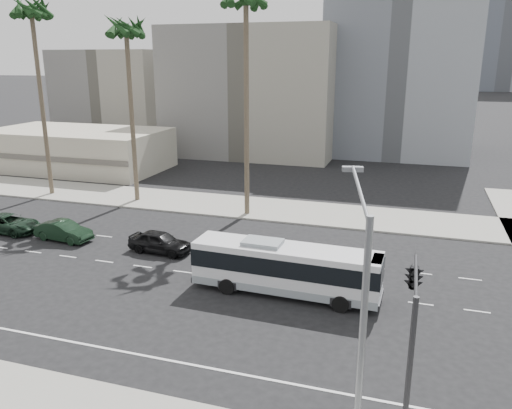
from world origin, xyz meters
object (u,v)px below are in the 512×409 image
at_px(car_a, 160,242).
at_px(car_c, 9,223).
at_px(city_bus, 285,267).
at_px(car_b, 64,231).
at_px(traffic_signal, 413,286).
at_px(streetlight_corner, 360,327).
at_px(palm_far, 32,15).
at_px(palm_mid, 126,34).
at_px(palm_near, 246,4).

distance_m(car_a, car_c, 13.81).
distance_m(city_bus, car_a, 11.06).
distance_m(car_b, traffic_signal, 29.33).
height_order(streetlight_corner, palm_far, palm_far).
height_order(car_a, traffic_signal, traffic_signal).
bearing_deg(palm_mid, palm_near, -5.48).
bearing_deg(palm_far, streetlight_corner, -38.92).
xyz_separation_m(car_c, traffic_signal, (31.20, -13.56, 4.96)).
bearing_deg(car_a, city_bus, -105.62).
relative_size(city_bus, palm_near, 0.57).
distance_m(city_bus, traffic_signal, 12.44).
bearing_deg(palm_near, palm_mid, 174.52).
xyz_separation_m(car_b, palm_near, (11.40, 10.62, 17.03)).
bearing_deg(traffic_signal, car_b, 151.99).
relative_size(car_b, streetlight_corner, 0.47).
height_order(car_a, palm_mid, palm_mid).
distance_m(car_a, palm_near, 20.29).
bearing_deg(palm_far, city_bus, -27.67).
bearing_deg(car_c, palm_mid, -22.29).
bearing_deg(city_bus, palm_mid, 142.61).
xyz_separation_m(car_a, traffic_signal, (17.40, -13.23, 4.90)).
distance_m(city_bus, car_b, 19.06).
bearing_deg(car_a, car_b, 94.44).
relative_size(streetlight_corner, palm_near, 0.50).
xyz_separation_m(streetlight_corner, palm_far, (-34.40, 27.77, 11.99)).
relative_size(car_a, palm_near, 0.24).
bearing_deg(traffic_signal, palm_far, 144.90).
distance_m(car_b, car_c, 5.51).
bearing_deg(palm_far, traffic_signal, -34.36).
distance_m(traffic_signal, palm_far, 45.09).
relative_size(car_b, traffic_signal, 0.68).
distance_m(car_a, streetlight_corner, 23.35).
bearing_deg(streetlight_corner, car_c, 136.78).
xyz_separation_m(city_bus, traffic_signal, (7.06, -9.42, 4.01)).
xyz_separation_m(car_b, palm_far, (-10.21, 11.30, 16.77)).
bearing_deg(palm_mid, palm_far, -177.32).
bearing_deg(streetlight_corner, traffic_signal, 50.97).
distance_m(streetlight_corner, palm_far, 45.81).
xyz_separation_m(city_bus, car_a, (-10.34, 3.81, -0.89)).
bearing_deg(palm_near, car_a, -106.23).
relative_size(city_bus, palm_mid, 0.64).
bearing_deg(palm_near, streetlight_corner, -64.74).
height_order(palm_near, palm_mid, palm_near).
bearing_deg(palm_far, car_a, -31.45).
distance_m(car_a, palm_far, 27.41).
relative_size(palm_mid, palm_far, 0.91).
relative_size(car_c, palm_near, 0.27).
distance_m(streetlight_corner, palm_near, 32.36).
bearing_deg(car_b, traffic_signal, -111.76).
bearing_deg(city_bus, car_b, 170.22).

